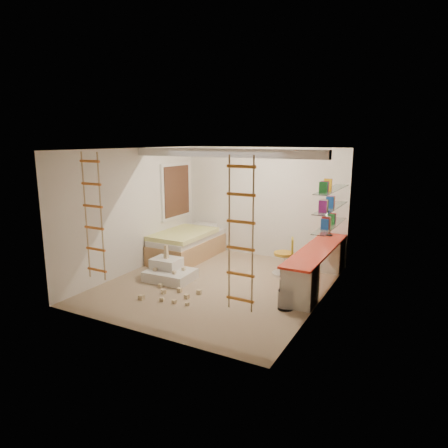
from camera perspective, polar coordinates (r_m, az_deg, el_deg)
The scene contains 15 objects.
floor at distance 7.87m, azimuth -1.04°, elevation -8.62°, with size 4.50×4.50×0.00m, color #927E5E.
ceiling_beam at distance 7.64m, azimuth 0.00°, elevation 10.10°, with size 4.00×0.18×0.16m, color white.
window_frame at distance 9.77m, azimuth -6.91°, elevation 4.73°, with size 0.06×1.15×1.35m, color white.
window_blind at distance 9.75m, azimuth -6.72°, elevation 4.71°, with size 0.02×1.00×1.20m, color #4C2D1E.
rope_ladder_left at distance 6.93m, azimuth -18.14°, elevation 0.94°, with size 0.41×0.04×2.13m, color orange, non-canonical shape.
rope_ladder_right at distance 5.34m, azimuth 2.41°, elevation -1.63°, with size 0.41×0.04×2.13m, color orange, non-canonical shape.
waste_bin at distance 6.82m, azimuth 8.77°, elevation -10.64°, with size 0.26×0.26×0.33m, color white.
desk at distance 7.90m, azimuth 13.09°, elevation -5.78°, with size 0.56×2.80×0.75m.
shelves at distance 7.86m, azimuth 15.06°, elevation 2.27°, with size 0.25×1.80×0.71m.
bed at distance 9.51m, azimuth -5.25°, elevation -2.94°, with size 1.02×2.00×0.69m.
task_lamp at distance 8.63m, azimuth 14.70°, elevation 0.68°, with size 0.14×0.36×0.57m.
swivel_chair at distance 8.40m, azimuth 8.67°, elevation -5.32°, with size 0.60×0.60×0.79m.
play_platform at distance 8.18m, azimuth -7.84°, elevation -6.76°, with size 0.95×0.75×0.41m.
toy_blocks at distance 7.62m, azimuth -7.65°, elevation -7.95°, with size 1.30×1.25×0.68m.
books at distance 7.85m, azimuth 15.09°, elevation 2.86°, with size 0.14×0.70×0.92m.
Camera 1 is at (3.60, -6.43, 2.77)m, focal length 32.00 mm.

